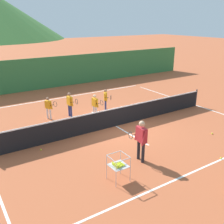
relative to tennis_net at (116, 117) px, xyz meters
The scene contains 16 objects.
ground_plane 0.50m from the tennis_net, ahead, with size 120.00×120.00×0.00m, color #B25633.
line_baseline_near 4.97m from the tennis_net, 90.00° to the right, with size 12.09×0.08×0.01m, color white.
line_baseline_far 6.18m from the tennis_net, 90.00° to the left, with size 12.09×0.08×0.01m, color white.
line_sideline_east 6.06m from the tennis_net, ahead, with size 0.08×11.11×0.01m, color white.
line_service_center 0.50m from the tennis_net, ahead, with size 0.08×5.05×0.01m, color white.
tennis_net is the anchor object (origin of this frame).
instructor 3.52m from the tennis_net, 108.43° to the right, with size 0.43×0.77×1.62m.
student_0 3.71m from the tennis_net, 131.03° to the left, with size 0.57×0.50×1.21m.
student_1 2.84m from the tennis_net, 118.25° to the left, with size 0.41×0.64×1.37m.
student_2 1.71m from the tennis_net, 97.90° to the left, with size 0.42×0.60×1.28m.
student_3 2.52m from the tennis_net, 69.90° to the left, with size 0.41×0.70×1.26m.
ball_cart 4.66m from the tennis_net, 122.92° to the right, with size 0.58×0.58×0.90m.
tennis_ball_1 5.17m from the tennis_net, 72.05° to the right, with size 0.07×0.07×0.07m, color yellow.
tennis_ball_4 4.06m from the tennis_net, behind, with size 0.07×0.07×0.07m, color yellow.
tennis_ball_5 4.61m from the tennis_net, 45.31° to the right, with size 0.07×0.07×0.07m, color yellow.
windscreen_fence 9.21m from the tennis_net, 90.00° to the left, with size 26.59×0.08×2.38m, color #33753D.
Camera 1 is at (-6.75, -10.05, 5.08)m, focal length 41.92 mm.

